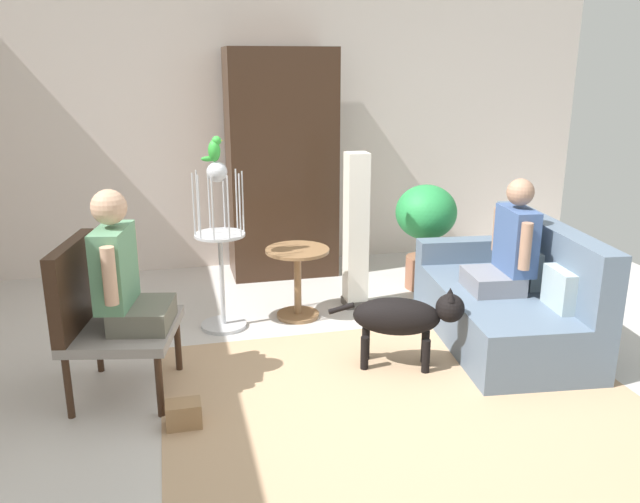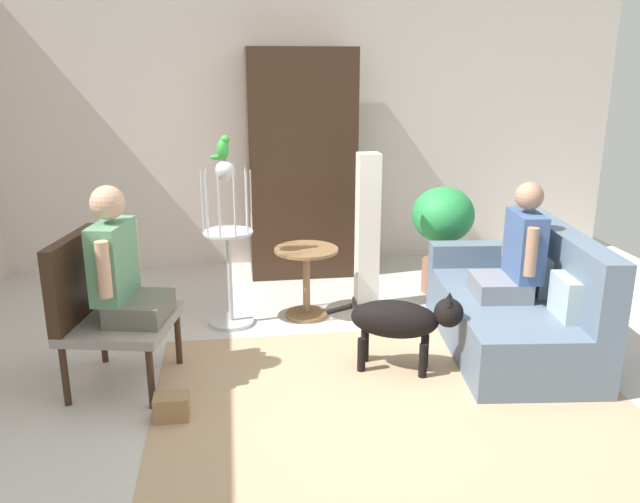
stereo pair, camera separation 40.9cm
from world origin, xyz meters
TOP-DOWN VIEW (x-y plane):
  - ground_plane at (0.00, 0.00)m, footprint 7.13×7.13m
  - back_wall at (0.00, 2.91)m, footprint 6.55×0.12m
  - area_rug at (0.19, -0.30)m, footprint 2.94×2.41m
  - couch at (1.30, 0.50)m, footprint 1.05×1.74m
  - armchair at (-1.61, 0.33)m, footprint 0.76×0.81m
  - person_on_couch at (1.24, 0.48)m, footprint 0.47×0.56m
  - person_on_armchair at (-1.45, 0.29)m, footprint 0.48×0.56m
  - round_end_table at (-0.17, 1.29)m, footprint 0.52×0.52m
  - dog at (0.35, 0.23)m, footprint 0.87×0.45m
  - bird_cage_stand at (-0.79, 1.21)m, footprint 0.39×0.39m
  - parrot at (-0.80, 1.21)m, footprint 0.17×0.10m
  - potted_plant at (1.11, 1.72)m, footprint 0.55×0.55m
  - column_lamp at (0.36, 1.42)m, footprint 0.20×0.20m
  - armoire_cabinet at (-0.07, 2.50)m, footprint 1.01×0.56m
  - handbag at (-1.15, -0.20)m, footprint 0.20×0.14m

SIDE VIEW (x-z plane):
  - ground_plane at x=0.00m, z-range 0.00..0.00m
  - area_rug at x=0.19m, z-range 0.00..0.01m
  - handbag at x=-1.15m, z-range 0.00..0.15m
  - couch at x=1.30m, z-range -0.14..0.75m
  - round_end_table at x=-0.17m, z-range 0.07..0.65m
  - dog at x=0.35m, z-range 0.08..0.65m
  - armchair at x=-1.61m, z-range 0.07..1.06m
  - potted_plant at x=1.11m, z-range 0.13..1.10m
  - bird_cage_stand at x=-0.79m, z-range -0.01..1.32m
  - column_lamp at x=0.36m, z-range -0.01..1.32m
  - person_on_couch at x=1.24m, z-range 0.31..1.14m
  - person_on_armchair at x=-1.45m, z-range 0.37..1.23m
  - armoire_cabinet at x=-0.07m, z-range 0.00..2.16m
  - parrot at x=-0.80m, z-range 1.32..1.50m
  - back_wall at x=0.00m, z-range 0.00..2.86m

